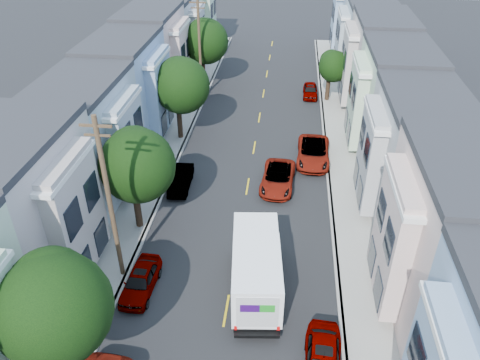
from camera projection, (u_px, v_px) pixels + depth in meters
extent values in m
plane|color=black|center=(226.00, 311.00, 24.88)|extent=(160.00, 160.00, 0.00)
cube|color=black|center=(251.00, 166.00, 37.39)|extent=(12.00, 70.00, 0.02)
cube|color=gray|center=(177.00, 161.00, 37.90)|extent=(0.30, 70.00, 0.15)
cube|color=gray|center=(328.00, 169.00, 36.80)|extent=(0.30, 70.00, 0.15)
cube|color=gray|center=(161.00, 160.00, 38.02)|extent=(2.60, 70.00, 0.15)
cube|color=gray|center=(344.00, 170.00, 36.69)|extent=(2.60, 70.00, 0.15)
cube|color=gold|center=(251.00, 166.00, 37.39)|extent=(0.12, 70.00, 0.01)
cube|color=#A8A8A8|center=(116.00, 158.00, 38.41)|extent=(5.00, 70.00, 8.50)
cube|color=#A8A8A8|center=(394.00, 174.00, 36.38)|extent=(5.00, 70.00, 8.50)
cylinder|color=black|center=(62.00, 359.00, 20.50)|extent=(0.44, 0.44, 3.22)
sphere|color=#16320A|center=(52.00, 309.00, 18.71)|extent=(4.70, 4.70, 4.70)
cylinder|color=black|center=(137.00, 208.00, 30.01)|extent=(0.44, 0.44, 3.13)
sphere|color=#16320A|center=(136.00, 165.00, 28.25)|extent=(4.64, 4.64, 4.64)
cylinder|color=black|center=(180.00, 121.00, 40.47)|extent=(0.44, 0.44, 3.28)
sphere|color=#16320A|center=(180.00, 86.00, 38.66)|extent=(4.70, 4.70, 4.70)
cylinder|color=black|center=(203.00, 73.00, 50.32)|extent=(0.44, 0.44, 3.48)
sphere|color=#16320A|center=(205.00, 41.00, 48.46)|extent=(4.70, 4.70, 4.70)
cylinder|color=black|center=(328.00, 89.00, 47.63)|extent=(0.44, 0.44, 2.58)
sphere|color=#16320A|center=(333.00, 66.00, 46.31)|extent=(3.10, 3.10, 3.10)
cylinder|color=#42301E|center=(110.00, 205.00, 24.40)|extent=(0.26, 0.26, 10.00)
cube|color=#42301E|center=(96.00, 126.00, 21.90)|extent=(1.60, 0.12, 0.12)
cylinder|color=#42301E|center=(200.00, 51.00, 46.10)|extent=(0.26, 0.26, 10.00)
cube|color=#42301E|center=(198.00, 2.00, 43.60)|extent=(1.60, 0.12, 0.12)
cube|color=white|center=(255.00, 278.00, 24.18)|extent=(2.50, 4.47, 2.45)
cube|color=white|center=(259.00, 239.00, 26.97)|extent=(2.50, 2.08, 2.25)
cube|color=black|center=(256.00, 284.00, 25.69)|extent=(2.30, 6.42, 0.25)
cube|color=#2D0A51|center=(243.00, 307.00, 22.19)|extent=(0.94, 0.04, 0.46)
cube|color=#198C1E|center=(261.00, 309.00, 22.11)|extent=(0.73, 0.04, 0.46)
cylinder|color=black|center=(231.00, 315.00, 24.06)|extent=(0.29, 0.94, 0.94)
cylinder|color=black|center=(274.00, 318.00, 23.85)|extent=(0.29, 0.94, 0.94)
cylinder|color=black|center=(239.00, 259.00, 27.56)|extent=(0.29, 0.94, 0.94)
cylinder|color=black|center=(278.00, 262.00, 27.35)|extent=(0.29, 0.94, 0.94)
imported|color=black|center=(278.00, 178.00, 34.54)|extent=(2.66, 5.21, 1.41)
imported|color=silver|center=(141.00, 281.00, 25.80)|extent=(1.72, 4.16, 1.33)
imported|color=#410E0C|center=(181.00, 180.00, 34.47)|extent=(1.53, 3.98, 1.31)
imported|color=black|center=(313.00, 153.00, 37.63)|extent=(2.74, 5.61, 1.53)
imported|color=#0B0739|center=(310.00, 91.00, 48.94)|extent=(1.51, 3.90, 1.26)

